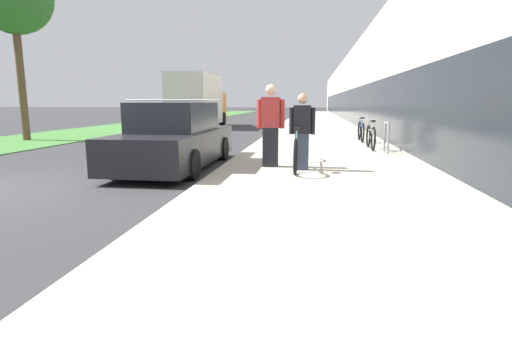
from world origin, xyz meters
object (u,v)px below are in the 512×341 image
(person_rider, at_px, (302,132))
(moving_truck, at_px, (198,101))
(cruiser_bike_middle, at_px, (361,131))
(bike_rack_hoop, at_px, (387,134))
(person_bystander, at_px, (271,126))
(parked_sedan_curbside, at_px, (176,139))
(tandem_bicycle, at_px, (297,149))
(cruiser_bike_nearest, at_px, (371,137))

(person_rider, distance_m, moving_truck, 16.50)
(cruiser_bike_middle, bearing_deg, bike_rack_hoop, -84.69)
(person_bystander, height_order, moving_truck, moving_truck)
(person_bystander, height_order, bike_rack_hoop, person_bystander)
(cruiser_bike_middle, relative_size, parked_sedan_curbside, 0.36)
(parked_sedan_curbside, bearing_deg, person_bystander, -3.63)
(bike_rack_hoop, distance_m, moving_truck, 14.88)
(person_bystander, xyz_separation_m, parked_sedan_curbside, (-2.19, 0.14, -0.32))
(tandem_bicycle, xyz_separation_m, person_rider, (0.10, -0.35, 0.41))
(bike_rack_hoop, xyz_separation_m, cruiser_bike_nearest, (-0.30, 0.86, -0.14))
(bike_rack_hoop, distance_m, cruiser_bike_middle, 3.27)
(cruiser_bike_nearest, distance_m, moving_truck, 14.03)
(person_rider, xyz_separation_m, moving_truck, (-6.55, 15.13, 0.67))
(tandem_bicycle, distance_m, cruiser_bike_middle, 6.42)
(person_bystander, relative_size, parked_sedan_curbside, 0.39)
(tandem_bicycle, height_order, cruiser_bike_middle, tandem_bicycle)
(bike_rack_hoop, bearing_deg, tandem_bicycle, -129.90)
(person_rider, xyz_separation_m, person_bystander, (-0.68, 0.34, 0.10))
(cruiser_bike_nearest, distance_m, cruiser_bike_middle, 2.39)
(tandem_bicycle, distance_m, parked_sedan_curbside, 2.78)
(person_rider, height_order, person_bystander, person_bystander)
(parked_sedan_curbside, distance_m, moving_truck, 15.14)
(bike_rack_hoop, height_order, cruiser_bike_middle, cruiser_bike_middle)
(person_rider, distance_m, bike_rack_hoop, 3.91)
(person_rider, height_order, bike_rack_hoop, person_rider)
(cruiser_bike_middle, bearing_deg, parked_sedan_curbside, -129.06)
(person_rider, relative_size, parked_sedan_curbside, 0.34)
(bike_rack_hoop, xyz_separation_m, parked_sedan_curbside, (-5.14, -2.70, 0.06))
(person_bystander, bearing_deg, bike_rack_hoop, 43.96)
(person_bystander, distance_m, cruiser_bike_nearest, 4.58)
(cruiser_bike_nearest, relative_size, moving_truck, 0.28)
(tandem_bicycle, relative_size, bike_rack_hoop, 3.22)
(cruiser_bike_nearest, height_order, parked_sedan_curbside, parked_sedan_curbside)
(parked_sedan_curbside, bearing_deg, tandem_bicycle, -2.60)
(person_rider, distance_m, cruiser_bike_middle, 6.74)
(cruiser_bike_nearest, height_order, cruiser_bike_middle, cruiser_bike_nearest)
(person_bystander, bearing_deg, moving_truck, 111.62)
(person_bystander, height_order, parked_sedan_curbside, person_bystander)
(person_rider, relative_size, moving_truck, 0.26)
(person_bystander, relative_size, cruiser_bike_middle, 1.06)
(person_bystander, xyz_separation_m, cruiser_bike_nearest, (2.65, 3.70, -0.51))
(tandem_bicycle, xyz_separation_m, person_bystander, (-0.58, -0.01, 0.51))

